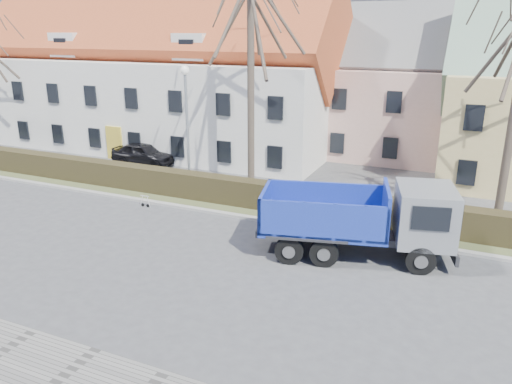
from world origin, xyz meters
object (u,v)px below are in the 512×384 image
at_px(dump_truck, 349,219).
at_px(parked_car_a, 144,154).
at_px(streetlight, 187,130).
at_px(cart_frame, 142,200).

height_order(dump_truck, parked_car_a, dump_truck).
xyz_separation_m(dump_truck, parked_car_a, (-15.14, 7.89, -0.77)).
distance_m(dump_truck, streetlight, 10.69).
bearing_deg(streetlight, parked_car_a, 147.25).
distance_m(streetlight, cart_frame, 4.32).
bearing_deg(streetlight, dump_truck, -24.29).
xyz_separation_m(dump_truck, cart_frame, (-10.53, 1.35, -1.15)).
bearing_deg(parked_car_a, streetlight, -124.57).
height_order(dump_truck, streetlight, streetlight).
relative_size(streetlight, cart_frame, 9.25).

